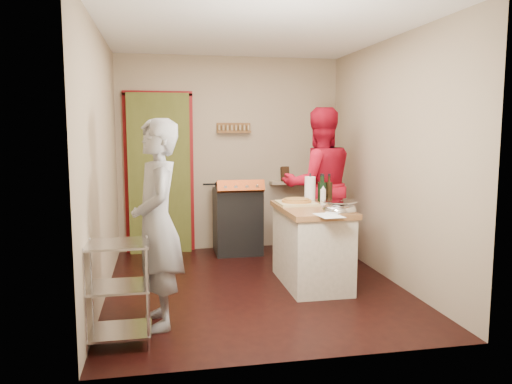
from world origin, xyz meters
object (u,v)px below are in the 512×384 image
stove (237,219)px  island (312,243)px  wire_shelving (118,288)px  person_stripe (157,224)px  person_red (319,185)px

stove → island: (0.56, -1.49, -0.00)m
stove → wire_shelving: stove is taller
island → person_stripe: 1.84m
wire_shelving → person_stripe: person_stripe is taller
wire_shelving → person_stripe: (0.30, 0.31, 0.42)m
island → person_red: (0.36, 0.89, 0.50)m
person_red → stove: bearing=-33.5°
island → person_red: 1.08m
person_stripe → person_red: 2.60m
island → person_red: bearing=68.0°
island → person_stripe: (-1.59, -0.82, 0.42)m
person_stripe → person_red: size_ratio=0.91×
stove → island: bearing=-69.2°
island → person_stripe: size_ratio=0.73×
stove → person_stripe: bearing=-113.9°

